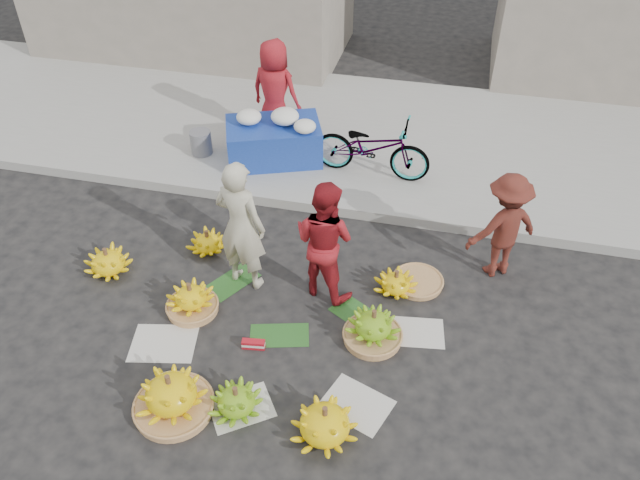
% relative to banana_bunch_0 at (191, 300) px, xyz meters
% --- Properties ---
extents(ground, '(80.00, 80.00, 0.00)m').
position_rel_banana_bunch_0_xyz_m(ground, '(1.18, 0.06, -0.17)').
color(ground, black).
rests_on(ground, ground).
extents(curb, '(40.00, 0.25, 0.15)m').
position_rel_banana_bunch_0_xyz_m(curb, '(1.18, 2.26, -0.10)').
color(curb, gray).
rests_on(curb, ground).
extents(sidewalk, '(40.00, 4.00, 0.12)m').
position_rel_banana_bunch_0_xyz_m(sidewalk, '(1.18, 4.36, -0.11)').
color(sidewalk, gray).
rests_on(sidewalk, ground).
extents(newspaper_scatter, '(3.20, 1.80, 0.00)m').
position_rel_banana_bunch_0_xyz_m(newspaper_scatter, '(1.18, -0.74, -0.17)').
color(newspaper_scatter, silver).
rests_on(newspaper_scatter, ground).
extents(banana_leaves, '(2.00, 1.00, 0.00)m').
position_rel_banana_bunch_0_xyz_m(banana_leaves, '(1.08, 0.26, -0.17)').
color(banana_leaves, '#1D501A').
rests_on(banana_leaves, ground).
extents(banana_bunch_0, '(0.61, 0.61, 0.41)m').
position_rel_banana_bunch_0_xyz_m(banana_bunch_0, '(0.00, 0.00, 0.00)').
color(banana_bunch_0, '#A87546').
rests_on(banana_bunch_0, ground).
extents(banana_bunch_1, '(0.61, 0.61, 0.33)m').
position_rel_banana_bunch_0_xyz_m(banana_bunch_1, '(0.95, -1.17, -0.03)').
color(banana_bunch_1, '#5A9A16').
rests_on(banana_bunch_1, ground).
extents(banana_bunch_2, '(0.77, 0.77, 0.51)m').
position_rel_banana_bunch_0_xyz_m(banana_bunch_2, '(0.35, -1.31, 0.05)').
color(banana_bunch_2, '#A87546').
rests_on(banana_bunch_2, ground).
extents(banana_bunch_3, '(0.87, 0.87, 0.41)m').
position_rel_banana_bunch_0_xyz_m(banana_bunch_3, '(1.85, -1.24, 0.01)').
color(banana_bunch_3, yellow).
rests_on(banana_bunch_3, ground).
extents(banana_bunch_4, '(0.74, 0.74, 0.44)m').
position_rel_banana_bunch_0_xyz_m(banana_bunch_4, '(2.09, 0.04, 0.02)').
color(banana_bunch_4, '#A87546').
rests_on(banana_bunch_4, ground).
extents(banana_bunch_5, '(0.60, 0.60, 0.31)m').
position_rel_banana_bunch_0_xyz_m(banana_bunch_5, '(2.23, 0.86, -0.04)').
color(banana_bunch_5, yellow).
rests_on(banana_bunch_5, ground).
extents(banana_bunch_6, '(0.62, 0.62, 0.36)m').
position_rel_banana_bunch_0_xyz_m(banana_bunch_6, '(-1.26, 0.40, -0.02)').
color(banana_bunch_6, yellow).
rests_on(banana_bunch_6, ground).
extents(banana_bunch_7, '(0.56, 0.56, 0.31)m').
position_rel_banana_bunch_0_xyz_m(banana_bunch_7, '(-0.22, 1.05, -0.04)').
color(banana_bunch_7, yellow).
rests_on(banana_bunch_7, ground).
extents(basket_spare, '(0.70, 0.70, 0.07)m').
position_rel_banana_bunch_0_xyz_m(basket_spare, '(2.47, 1.04, -0.14)').
color(basket_spare, '#A87546').
rests_on(basket_spare, ground).
extents(incense_stack, '(0.26, 0.11, 0.10)m').
position_rel_banana_bunch_0_xyz_m(incense_stack, '(0.86, -0.38, -0.11)').
color(incense_stack, '#B0121E').
rests_on(incense_stack, ground).
extents(vendor_cream, '(0.69, 0.53, 1.68)m').
position_rel_banana_bunch_0_xyz_m(vendor_cream, '(0.44, 0.62, 0.67)').
color(vendor_cream, beige).
rests_on(vendor_cream, ground).
extents(vendor_red, '(0.89, 0.80, 1.52)m').
position_rel_banana_bunch_0_xyz_m(vendor_red, '(1.39, 0.69, 0.59)').
color(vendor_red, '#AD1A1F').
rests_on(vendor_red, ground).
extents(man_striped, '(1.03, 0.91, 1.38)m').
position_rel_banana_bunch_0_xyz_m(man_striped, '(3.37, 1.51, 0.52)').
color(man_striped, maroon).
rests_on(man_striped, ground).
extents(flower_table, '(1.59, 1.30, 0.80)m').
position_rel_banana_bunch_0_xyz_m(flower_table, '(0.04, 3.21, 0.28)').
color(flower_table, navy).
rests_on(flower_table, sidewalk).
extents(grey_bucket, '(0.32, 0.32, 0.37)m').
position_rel_banana_bunch_0_xyz_m(grey_bucket, '(-1.10, 3.09, 0.13)').
color(grey_bucket, slate).
rests_on(grey_bucket, sidewalk).
extents(flower_vendor, '(0.87, 0.66, 1.61)m').
position_rel_banana_bunch_0_xyz_m(flower_vendor, '(-0.10, 3.80, 0.75)').
color(flower_vendor, '#AD1A1F').
rests_on(flower_vendor, sidewalk).
extents(bicycle, '(0.71, 1.73, 0.89)m').
position_rel_banana_bunch_0_xyz_m(bicycle, '(1.54, 3.12, 0.39)').
color(bicycle, gray).
rests_on(bicycle, sidewalk).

